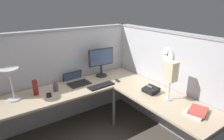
{
  "coord_description": "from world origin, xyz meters",
  "views": [
    {
      "loc": [
        -1.43,
        -2.08,
        1.98
      ],
      "look_at": [
        0.22,
        0.29,
        0.95
      ],
      "focal_mm": 30.76,
      "sensor_mm": 36.0,
      "label": 1
    }
  ],
  "objects_px": {
    "office_phone": "(151,90)",
    "wall_clock": "(168,55)",
    "pen_cup": "(56,87)",
    "desk_lamp_paper": "(171,73)",
    "laptop": "(76,81)",
    "book_stack": "(197,111)",
    "monitor": "(101,60)",
    "desk_lamp_dome": "(10,75)",
    "computer_mouse": "(117,80)",
    "thermos_flask": "(35,88)",
    "keyboard": "(101,86)",
    "cell_phone": "(49,95)"
  },
  "relations": [
    {
      "from": "desk_lamp_dome",
      "to": "office_phone",
      "type": "bearing_deg",
      "value": -28.12
    },
    {
      "from": "book_stack",
      "to": "monitor",
      "type": "bearing_deg",
      "value": 100.04
    },
    {
      "from": "laptop",
      "to": "pen_cup",
      "type": "xyz_separation_m",
      "value": [
        -0.38,
        -0.13,
        0.03
      ]
    },
    {
      "from": "cell_phone",
      "to": "desk_lamp_paper",
      "type": "relative_size",
      "value": 0.27
    },
    {
      "from": "book_stack",
      "to": "laptop",
      "type": "bearing_deg",
      "value": 115.11
    },
    {
      "from": "cell_phone",
      "to": "thermos_flask",
      "type": "relative_size",
      "value": 0.65
    },
    {
      "from": "wall_clock",
      "to": "office_phone",
      "type": "bearing_deg",
      "value": -174.35
    },
    {
      "from": "book_stack",
      "to": "office_phone",
      "type": "bearing_deg",
      "value": 93.88
    },
    {
      "from": "pen_cup",
      "to": "cell_phone",
      "type": "bearing_deg",
      "value": -146.88
    },
    {
      "from": "laptop",
      "to": "keyboard",
      "type": "height_order",
      "value": "laptop"
    },
    {
      "from": "monitor",
      "to": "laptop",
      "type": "xyz_separation_m",
      "value": [
        -0.49,
        -0.0,
        -0.27
      ]
    },
    {
      "from": "book_stack",
      "to": "wall_clock",
      "type": "distance_m",
      "value": 0.93
    },
    {
      "from": "thermos_flask",
      "to": "book_stack",
      "type": "height_order",
      "value": "thermos_flask"
    },
    {
      "from": "desk_lamp_dome",
      "to": "pen_cup",
      "type": "xyz_separation_m",
      "value": [
        0.56,
        -0.05,
        -0.31
      ]
    },
    {
      "from": "computer_mouse",
      "to": "thermos_flask",
      "type": "distance_m",
      "value": 1.27
    },
    {
      "from": "monitor",
      "to": "cell_phone",
      "type": "height_order",
      "value": "monitor"
    },
    {
      "from": "office_phone",
      "to": "pen_cup",
      "type": "bearing_deg",
      "value": 143.04
    },
    {
      "from": "laptop",
      "to": "thermos_flask",
      "type": "xyz_separation_m",
      "value": [
        -0.66,
        -0.09,
        0.09
      ]
    },
    {
      "from": "laptop",
      "to": "thermos_flask",
      "type": "relative_size",
      "value": 1.83
    },
    {
      "from": "computer_mouse",
      "to": "wall_clock",
      "type": "bearing_deg",
      "value": -49.23
    },
    {
      "from": "desk_lamp_dome",
      "to": "book_stack",
      "type": "bearing_deg",
      "value": -42.84
    },
    {
      "from": "laptop",
      "to": "wall_clock",
      "type": "bearing_deg",
      "value": -41.0
    },
    {
      "from": "computer_mouse",
      "to": "desk_lamp_dome",
      "type": "height_order",
      "value": "desk_lamp_dome"
    },
    {
      "from": "laptop",
      "to": "wall_clock",
      "type": "height_order",
      "value": "wall_clock"
    },
    {
      "from": "book_stack",
      "to": "computer_mouse",
      "type": "bearing_deg",
      "value": 98.99
    },
    {
      "from": "desk_lamp_paper",
      "to": "wall_clock",
      "type": "xyz_separation_m",
      "value": [
        0.3,
        0.32,
        0.12
      ]
    },
    {
      "from": "thermos_flask",
      "to": "book_stack",
      "type": "xyz_separation_m",
      "value": [
        1.44,
        -1.59,
        -0.09
      ]
    },
    {
      "from": "office_phone",
      "to": "wall_clock",
      "type": "bearing_deg",
      "value": 5.65
    },
    {
      "from": "cell_phone",
      "to": "laptop",
      "type": "bearing_deg",
      "value": 36.32
    },
    {
      "from": "computer_mouse",
      "to": "book_stack",
      "type": "xyz_separation_m",
      "value": [
        0.21,
        -1.32,
        0.0
      ]
    },
    {
      "from": "computer_mouse",
      "to": "cell_phone",
      "type": "bearing_deg",
      "value": 172.77
    },
    {
      "from": "office_phone",
      "to": "book_stack",
      "type": "relative_size",
      "value": 0.66
    },
    {
      "from": "keyboard",
      "to": "computer_mouse",
      "type": "xyz_separation_m",
      "value": [
        0.33,
        0.02,
        0.01
      ]
    },
    {
      "from": "computer_mouse",
      "to": "thermos_flask",
      "type": "xyz_separation_m",
      "value": [
        -1.23,
        0.27,
        0.09
      ]
    },
    {
      "from": "monitor",
      "to": "book_stack",
      "type": "height_order",
      "value": "monitor"
    },
    {
      "from": "monitor",
      "to": "computer_mouse",
      "type": "height_order",
      "value": "monitor"
    },
    {
      "from": "keyboard",
      "to": "computer_mouse",
      "type": "distance_m",
      "value": 0.33
    },
    {
      "from": "book_stack",
      "to": "desk_lamp_paper",
      "type": "height_order",
      "value": "desk_lamp_paper"
    },
    {
      "from": "cell_phone",
      "to": "wall_clock",
      "type": "relative_size",
      "value": 0.65
    },
    {
      "from": "laptop",
      "to": "thermos_flask",
      "type": "distance_m",
      "value": 0.67
    },
    {
      "from": "thermos_flask",
      "to": "book_stack",
      "type": "relative_size",
      "value": 0.67
    },
    {
      "from": "pen_cup",
      "to": "laptop",
      "type": "bearing_deg",
      "value": 18.45
    },
    {
      "from": "pen_cup",
      "to": "desk_lamp_paper",
      "type": "distance_m",
      "value": 1.65
    },
    {
      "from": "book_stack",
      "to": "desk_lamp_paper",
      "type": "xyz_separation_m",
      "value": [
        -0.0,
        0.42,
        0.36
      ]
    },
    {
      "from": "desk_lamp_dome",
      "to": "desk_lamp_paper",
      "type": "xyz_separation_m",
      "value": [
        1.72,
        -1.18,
        0.02
      ]
    },
    {
      "from": "pen_cup",
      "to": "keyboard",
      "type": "bearing_deg",
      "value": -21.54
    },
    {
      "from": "desk_lamp_dome",
      "to": "keyboard",
      "type": "bearing_deg",
      "value": -14.31
    },
    {
      "from": "pen_cup",
      "to": "book_stack",
      "type": "relative_size",
      "value": 0.55
    },
    {
      "from": "computer_mouse",
      "to": "thermos_flask",
      "type": "bearing_deg",
      "value": 167.81
    },
    {
      "from": "monitor",
      "to": "pen_cup",
      "type": "xyz_separation_m",
      "value": [
        -0.87,
        -0.13,
        -0.24
      ]
    }
  ]
}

